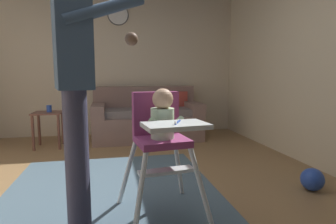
# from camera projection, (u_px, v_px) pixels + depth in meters

# --- Properties ---
(ground) EXTENTS (6.05, 7.18, 0.10)m
(ground) POSITION_uv_depth(u_px,v_px,m) (117.00, 207.00, 2.32)
(ground) COLOR #95724A
(wall_far) EXTENTS (5.25, 0.06, 2.58)m
(wall_far) POSITION_uv_depth(u_px,v_px,m) (111.00, 62.00, 4.89)
(wall_far) COLOR beige
(wall_far) RESTS_ON ground
(wall_right) EXTENTS (0.06, 6.18, 2.58)m
(wall_right) POSITION_uv_depth(u_px,v_px,m) (332.00, 52.00, 2.90)
(wall_right) COLOR beige
(wall_right) RESTS_ON ground
(area_rug) EXTENTS (1.89, 2.68, 0.01)m
(area_rug) POSITION_uv_depth(u_px,v_px,m) (112.00, 206.00, 2.23)
(area_rug) COLOR slate
(area_rug) RESTS_ON ground
(couch) EXTENTS (1.75, 0.86, 0.86)m
(couch) POSITION_uv_depth(u_px,v_px,m) (147.00, 119.00, 4.62)
(couch) COLOR #7E625A
(couch) RESTS_ON ground
(high_chair) EXTENTS (0.68, 0.78, 0.96)m
(high_chair) POSITION_uv_depth(u_px,v_px,m) (162.00, 128.00, 2.03)
(high_chair) COLOR white
(high_chair) RESTS_ON ground
(adult_standing) EXTENTS (0.59, 0.50, 1.75)m
(adult_standing) POSITION_uv_depth(u_px,v_px,m) (74.00, 83.00, 1.74)
(adult_standing) COLOR #3E3E57
(adult_standing) RESTS_ON ground
(toy_ball) EXTENTS (0.21, 0.21, 0.21)m
(toy_ball) POSITION_uv_depth(u_px,v_px,m) (312.00, 179.00, 2.52)
(toy_ball) COLOR #284CB7
(toy_ball) RESTS_ON ground
(side_table) EXTENTS (0.40, 0.40, 0.52)m
(side_table) POSITION_uv_depth(u_px,v_px,m) (48.00, 122.00, 4.02)
(side_table) COLOR brown
(side_table) RESTS_ON ground
(sippy_cup) EXTENTS (0.07, 0.07, 0.10)m
(sippy_cup) POSITION_uv_depth(u_px,v_px,m) (49.00, 109.00, 4.00)
(sippy_cup) COLOR #284CB7
(sippy_cup) RESTS_ON side_table
(wall_clock) EXTENTS (0.36, 0.04, 0.36)m
(wall_clock) POSITION_uv_depth(u_px,v_px,m) (118.00, 15.00, 4.77)
(wall_clock) COLOR white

